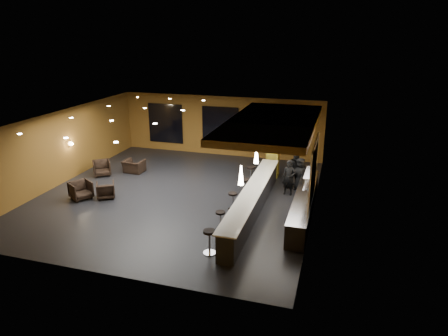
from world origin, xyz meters
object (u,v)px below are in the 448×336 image
(staff_a, at_px, (289,178))
(bar_stool_1, at_px, (220,218))
(bar_stool_3, at_px, (245,186))
(armchair_b, at_px, (106,190))
(column, at_px, (273,143))
(pendant_0, at_px, (241,175))
(bar_counter, at_px, (253,202))
(armchair_c, at_px, (102,168))
(staff_b, at_px, (297,170))
(pendant_1, at_px, (256,155))
(bar_stool_2, at_px, (233,199))
(armchair_a, at_px, (81,190))
(prep_counter, at_px, (304,204))
(bar_stool_0, at_px, (209,239))
(staff_c, at_px, (300,174))
(pendant_2, at_px, (268,139))
(armchair_d, at_px, (134,166))
(bar_stool_4, at_px, (251,172))

(staff_a, xyz_separation_m, bar_stool_1, (-1.95, -4.13, -0.34))
(staff_a, bearing_deg, bar_stool_3, -148.04)
(armchair_b, relative_size, bar_stool_3, 0.92)
(column, relative_size, pendant_0, 5.00)
(bar_counter, xyz_separation_m, armchair_c, (-8.42, 2.25, -0.11))
(column, xyz_separation_m, staff_b, (1.36, -1.34, -0.81))
(pendant_1, height_order, bar_stool_2, pendant_1)
(armchair_a, bearing_deg, prep_counter, -51.19)
(bar_stool_0, bearing_deg, staff_c, 71.20)
(staff_b, xyz_separation_m, armchair_c, (-9.78, -1.01, -0.55))
(column, bearing_deg, pendant_1, -90.00)
(bar_stool_1, distance_m, bar_stool_3, 3.30)
(armchair_c, bearing_deg, bar_stool_0, -73.38)
(column, distance_m, pendant_2, 1.71)
(staff_b, bearing_deg, staff_a, -129.36)
(bar_counter, distance_m, bar_stool_0, 3.51)
(pendant_0, bearing_deg, bar_stool_2, 112.30)
(armchair_b, bearing_deg, pendant_2, 174.46)
(pendant_1, height_order, armchair_d, pendant_1)
(pendant_2, height_order, bar_stool_4, pendant_2)
(staff_c, bearing_deg, armchair_c, -152.43)
(pendant_0, relative_size, bar_stool_4, 0.83)
(bar_counter, relative_size, bar_stool_2, 10.57)
(pendant_2, bearing_deg, bar_stool_3, -115.70)
(armchair_a, bearing_deg, column, -23.42)
(column, height_order, bar_stool_3, column)
(column, distance_m, armchair_c, 8.85)
(prep_counter, xyz_separation_m, staff_b, (-0.64, 2.76, 0.51))
(bar_counter, xyz_separation_m, armchair_d, (-7.07, 3.13, -0.17))
(prep_counter, relative_size, column, 1.71)
(bar_counter, height_order, bar_stool_1, bar_counter)
(pendant_2, bearing_deg, staff_a, -27.66)
(column, relative_size, staff_c, 2.25)
(armchair_c, bearing_deg, staff_c, -32.10)
(staff_a, relative_size, bar_stool_2, 2.14)
(bar_counter, xyz_separation_m, armchair_a, (-7.61, -0.66, -0.11))
(pendant_1, relative_size, armchair_c, 0.81)
(armchair_d, bearing_deg, pendant_1, 162.17)
(bar_counter, bearing_deg, pendant_1, 90.00)
(prep_counter, xyz_separation_m, pendant_1, (-2.00, 0.00, 1.92))
(bar_stool_1, bearing_deg, staff_b, 66.19)
(column, distance_m, staff_a, 2.63)
(column, distance_m, armchair_b, 8.33)
(bar_stool_1, bearing_deg, prep_counter, 38.04)
(staff_b, relative_size, bar_stool_4, 2.24)
(staff_b, relative_size, bar_stool_1, 2.56)
(pendant_1, relative_size, armchair_a, 0.81)
(staff_c, relative_size, armchair_d, 1.53)
(bar_counter, relative_size, armchair_b, 10.22)
(staff_c, bearing_deg, bar_stool_1, -93.61)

